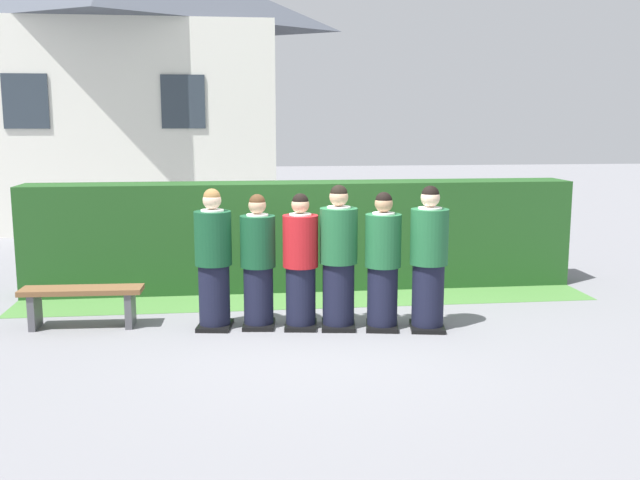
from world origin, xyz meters
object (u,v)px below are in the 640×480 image
at_px(student_front_row_0, 214,262).
at_px(wooden_bench, 82,298).
at_px(student_in_red_blazer, 301,264).
at_px(student_front_row_3, 339,260).
at_px(student_front_row_1, 258,265).
at_px(student_front_row_5, 429,262).
at_px(student_front_row_4, 383,264).

xyz_separation_m(student_front_row_0, wooden_bench, (-1.55, 0.20, -0.43)).
xyz_separation_m(student_in_red_blazer, student_front_row_3, (0.44, -0.06, 0.05)).
bearing_deg(student_in_red_blazer, student_front_row_3, -7.45).
bearing_deg(student_front_row_1, student_front_row_5, -9.47).
relative_size(student_front_row_0, student_front_row_3, 0.98).
bearing_deg(student_front_row_1, student_front_row_3, -8.55).
distance_m(student_in_red_blazer, student_front_row_5, 1.49).
distance_m(student_in_red_blazer, student_front_row_3, 0.45).
bearing_deg(student_front_row_3, student_front_row_1, 171.45).
height_order(student_front_row_0, student_in_red_blazer, student_front_row_0).
distance_m(student_front_row_1, wooden_bench, 2.11).
bearing_deg(student_front_row_1, student_front_row_0, 177.54).
height_order(student_front_row_1, student_front_row_5, student_front_row_5).
bearing_deg(student_front_row_5, student_front_row_0, 171.97).
distance_m(student_front_row_4, wooden_bench, 3.55).
height_order(student_front_row_0, student_front_row_5, student_front_row_5).
bearing_deg(student_front_row_3, student_front_row_4, -10.65).
relative_size(student_front_row_0, student_front_row_1, 1.04).
bearing_deg(student_front_row_3, student_in_red_blazer, 172.55).
distance_m(student_front_row_0, student_front_row_3, 1.46).
bearing_deg(student_front_row_0, wooden_bench, 172.63).
bearing_deg(wooden_bench, student_in_red_blazer, -6.80).
relative_size(student_in_red_blazer, wooden_bench, 1.13).
xyz_separation_m(student_front_row_1, student_front_row_3, (0.93, -0.14, 0.05)).
distance_m(student_in_red_blazer, wooden_bench, 2.60).
height_order(student_in_red_blazer, student_front_row_4, student_front_row_4).
distance_m(student_front_row_0, student_front_row_4, 1.97).
bearing_deg(student_in_red_blazer, student_front_row_4, -9.17).
distance_m(student_front_row_3, student_front_row_4, 0.52).
height_order(student_in_red_blazer, student_front_row_5, student_front_row_5).
bearing_deg(student_front_row_4, student_front_row_3, 169.35).
height_order(student_front_row_0, student_front_row_4, student_front_row_0).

